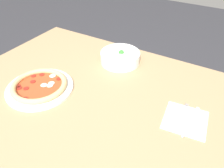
# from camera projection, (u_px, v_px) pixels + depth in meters

# --- Properties ---
(dining_table) EXTENTS (1.33, 1.07, 0.73)m
(dining_table) POSITION_uv_depth(u_px,v_px,m) (87.00, 108.00, 1.09)
(dining_table) COLOR tan
(dining_table) RESTS_ON ground_plane
(pizza) EXTENTS (0.33, 0.33, 0.04)m
(pizza) POSITION_uv_depth(u_px,v_px,m) (40.00, 86.00, 1.06)
(pizza) COLOR white
(pizza) RESTS_ON dining_table
(bowl) EXTENTS (0.23, 0.23, 0.08)m
(bowl) POSITION_uv_depth(u_px,v_px,m) (120.00, 57.00, 1.25)
(bowl) COLOR white
(bowl) RESTS_ON dining_table
(napkin) EXTENTS (0.19, 0.19, 0.00)m
(napkin) POSITION_uv_depth(u_px,v_px,m) (185.00, 120.00, 0.91)
(napkin) COLOR white
(napkin) RESTS_ON dining_table
(fork) EXTENTS (0.03, 0.19, 0.00)m
(fork) POSITION_uv_depth(u_px,v_px,m) (179.00, 117.00, 0.92)
(fork) COLOR silver
(fork) RESTS_ON napkin
(knife) EXTENTS (0.03, 0.20, 0.01)m
(knife) POSITION_uv_depth(u_px,v_px,m) (190.00, 123.00, 0.89)
(knife) COLOR silver
(knife) RESTS_ON napkin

